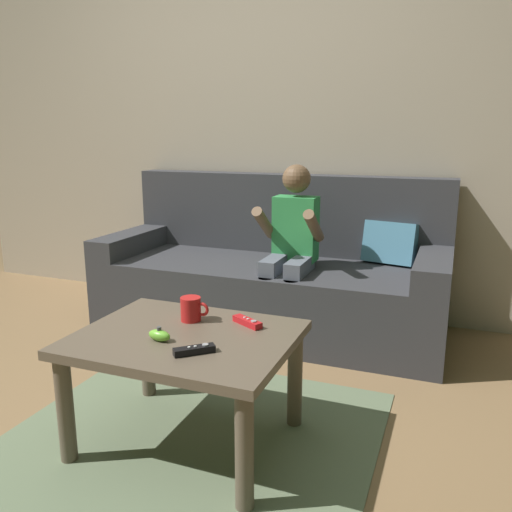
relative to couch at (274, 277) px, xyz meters
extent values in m
plane|color=olive|center=(-0.25, -1.41, -0.30)|extent=(9.31, 9.31, 0.00)
cube|color=#B2A38E|center=(-0.25, 0.38, 0.95)|extent=(4.65, 0.05, 2.50)
cube|color=#38383D|center=(-0.01, -0.06, -0.10)|extent=(2.04, 0.80, 0.41)
cube|color=#38383D|center=(-0.01, 0.26, 0.36)|extent=(2.04, 0.16, 0.50)
cube|color=#38383D|center=(-0.93, -0.06, 0.17)|extent=(0.18, 0.80, 0.13)
cube|color=#38383D|center=(0.92, -0.06, 0.17)|extent=(0.18, 0.80, 0.13)
cube|color=teal|center=(0.66, 0.18, 0.23)|extent=(0.33, 0.22, 0.26)
cylinder|color=slate|center=(0.09, -0.40, -0.10)|extent=(0.08, 0.08, 0.41)
cylinder|color=slate|center=(0.24, -0.40, -0.10)|extent=(0.08, 0.08, 0.41)
cube|color=slate|center=(0.09, -0.25, 0.15)|extent=(0.09, 0.30, 0.09)
cube|color=slate|center=(0.24, -0.25, 0.15)|extent=(0.09, 0.30, 0.09)
cube|color=#33934C|center=(0.17, -0.10, 0.33)|extent=(0.24, 0.14, 0.36)
cylinder|color=brown|center=(0.02, -0.23, 0.37)|extent=(0.06, 0.26, 0.21)
cylinder|color=brown|center=(0.31, -0.23, 0.37)|extent=(0.06, 0.26, 0.21)
sphere|color=brown|center=(0.17, -0.10, 0.61)|extent=(0.16, 0.16, 0.16)
cube|color=brown|center=(0.11, -1.31, 0.12)|extent=(0.79, 0.63, 0.04)
cylinder|color=brown|center=(-0.23, -1.57, -0.10)|extent=(0.06, 0.06, 0.40)
cylinder|color=brown|center=(0.46, -1.57, -0.10)|extent=(0.06, 0.06, 0.40)
cylinder|color=brown|center=(-0.23, -1.05, -0.10)|extent=(0.06, 0.06, 0.40)
cylinder|color=brown|center=(0.46, -1.05, -0.10)|extent=(0.06, 0.06, 0.40)
cube|color=#6B7A5B|center=(0.11, -1.31, -0.30)|extent=(1.40, 1.31, 0.01)
cube|color=red|center=(0.29, -1.14, 0.15)|extent=(0.14, 0.10, 0.02)
cylinder|color=#99999E|center=(0.32, -1.16, 0.16)|extent=(0.02, 0.02, 0.00)
cylinder|color=silver|center=(0.29, -1.14, 0.16)|extent=(0.01, 0.01, 0.00)
cylinder|color=silver|center=(0.28, -1.13, 0.16)|extent=(0.01, 0.01, 0.00)
ellipsoid|color=#72C638|center=(0.06, -1.40, 0.15)|extent=(0.10, 0.06, 0.04)
cylinder|color=#4C4C51|center=(0.06, -1.40, 0.18)|extent=(0.02, 0.02, 0.01)
cube|color=black|center=(0.23, -1.45, 0.15)|extent=(0.13, 0.12, 0.02)
cylinder|color=#99999E|center=(0.26, -1.42, 0.16)|extent=(0.02, 0.02, 0.00)
cylinder|color=silver|center=(0.23, -1.45, 0.16)|extent=(0.01, 0.01, 0.00)
cylinder|color=silver|center=(0.21, -1.46, 0.16)|extent=(0.01, 0.01, 0.00)
cylinder|color=red|center=(0.07, -1.17, 0.18)|extent=(0.08, 0.08, 0.09)
torus|color=red|center=(0.12, -1.17, 0.19)|extent=(0.06, 0.01, 0.06)
camera|label=1|loc=(1.01, -2.89, 0.85)|focal=36.68mm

